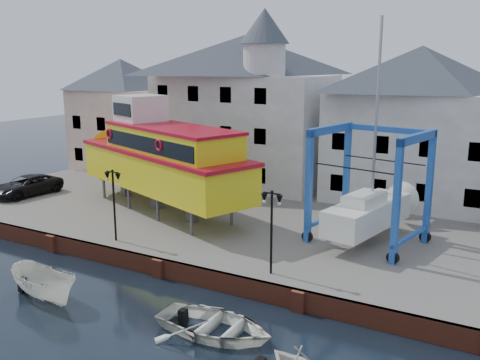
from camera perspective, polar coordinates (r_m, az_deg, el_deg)
The scene contains 13 objects.
ground at distance 29.07m, azimuth -8.65°, elevation -10.19°, with size 140.00×140.00×0.00m, color black.
hardstanding at distance 37.63m, azimuth 1.66°, elevation -3.86°, with size 44.00×22.00×1.00m, color slate.
quay_wall at distance 28.95m, azimuth -8.55°, elevation -9.21°, with size 44.00×0.47×1.00m.
building_pink at distance 52.42m, azimuth -12.40°, elevation 6.87°, with size 8.00×7.00×10.30m.
building_white_main at distance 45.04m, azimuth 0.60°, elevation 7.77°, with size 14.00×8.30×14.00m.
building_white_right at distance 40.95m, azimuth 18.38°, elevation 5.57°, with size 12.00×8.00×11.20m.
lamp_post_left at distance 31.14m, azimuth -13.37°, elevation -0.75°, with size 1.12×0.32×4.20m.
lamp_post_right at distance 25.60m, azimuth 3.40°, elevation -3.33°, with size 1.12×0.32×4.20m.
tour_boat at distance 37.42m, azimuth -9.09°, elevation 2.47°, with size 18.28×10.31×7.81m.
travel_lift at distance 31.77m, azimuth 14.09°, elevation -2.52°, with size 6.60×8.55×12.54m.
van at distance 44.30m, azimuth -21.82°, elevation -0.56°, with size 2.51×5.45×1.51m, color black.
motorboat_a at distance 27.91m, azimuth -20.01°, elevation -11.86°, with size 1.72×4.56×1.76m, color white.
motorboat_b at distance 23.33m, azimuth -2.73°, elevation -16.12°, with size 3.71×5.20×1.08m, color white.
Camera 1 is at (16.71, -20.95, 11.26)m, focal length 40.00 mm.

